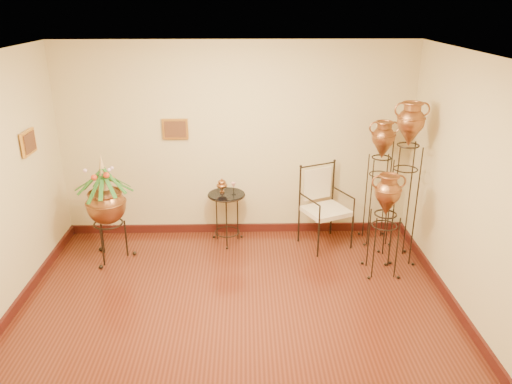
{
  "coord_description": "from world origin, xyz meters",
  "views": [
    {
      "loc": [
        0.12,
        -4.35,
        3.31
      ],
      "look_at": [
        0.25,
        1.3,
        1.1
      ],
      "focal_mm": 35.0,
      "sensor_mm": 36.0,
      "label": 1
    }
  ],
  "objects_px": {
    "planter_urn": "(106,201)",
    "armchair": "(326,208)",
    "side_table": "(227,217)",
    "amphora_tall": "(404,182)",
    "amphora_mid": "(379,182)"
  },
  "relations": [
    {
      "from": "planter_urn",
      "to": "armchair",
      "type": "height_order",
      "value": "planter_urn"
    },
    {
      "from": "planter_urn",
      "to": "side_table",
      "type": "relative_size",
      "value": 1.59
    },
    {
      "from": "planter_urn",
      "to": "armchair",
      "type": "distance_m",
      "value": 2.98
    },
    {
      "from": "amphora_tall",
      "to": "side_table",
      "type": "xyz_separation_m",
      "value": [
        -2.3,
        0.57,
        -0.71
      ]
    },
    {
      "from": "planter_urn",
      "to": "armchair",
      "type": "xyz_separation_m",
      "value": [
        2.95,
        0.32,
        -0.26
      ]
    },
    {
      "from": "amphora_tall",
      "to": "armchair",
      "type": "height_order",
      "value": "amphora_tall"
    },
    {
      "from": "amphora_tall",
      "to": "side_table",
      "type": "height_order",
      "value": "amphora_tall"
    },
    {
      "from": "amphora_tall",
      "to": "side_table",
      "type": "distance_m",
      "value": 2.47
    },
    {
      "from": "amphora_tall",
      "to": "amphora_mid",
      "type": "bearing_deg",
      "value": 105.14
    },
    {
      "from": "planter_urn",
      "to": "armchair",
      "type": "relative_size",
      "value": 1.3
    },
    {
      "from": "amphora_mid",
      "to": "planter_urn",
      "type": "height_order",
      "value": "amphora_mid"
    },
    {
      "from": "amphora_mid",
      "to": "amphora_tall",
      "type": "bearing_deg",
      "value": -74.86
    },
    {
      "from": "amphora_tall",
      "to": "planter_urn",
      "type": "xyz_separation_m",
      "value": [
        -3.85,
        0.12,
        -0.27
      ]
    },
    {
      "from": "amphora_tall",
      "to": "planter_urn",
      "type": "height_order",
      "value": "amphora_tall"
    },
    {
      "from": "amphora_tall",
      "to": "planter_urn",
      "type": "relative_size",
      "value": 1.44
    }
  ]
}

